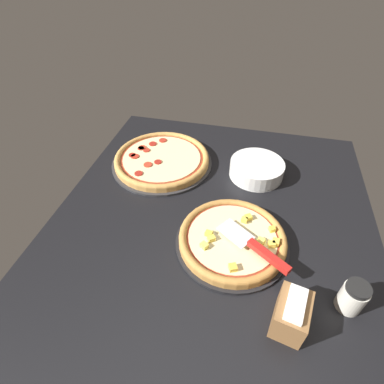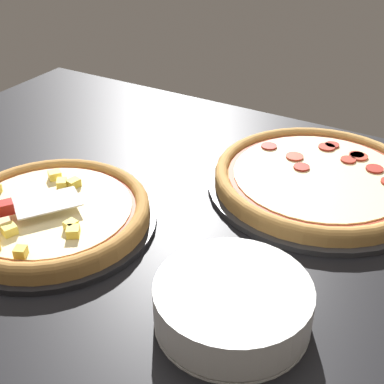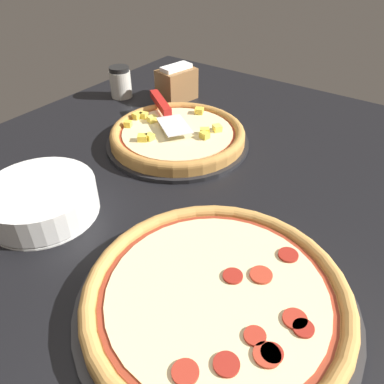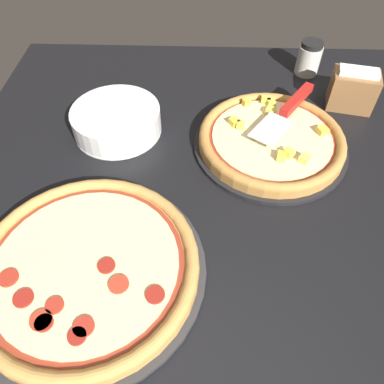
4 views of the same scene
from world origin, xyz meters
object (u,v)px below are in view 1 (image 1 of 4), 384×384
Objects in this scene: parmesan_shaker at (353,297)px; napkin_holder at (291,314)px; plate_stack at (257,169)px; pizza_front at (232,238)px; serving_spatula at (261,251)px; pizza_back at (162,159)px.

parmesan_shaker is 17.96cm from napkin_holder.
parmesan_shaker is at bearing -61.54° from napkin_holder.
parmesan_shaker is (-51.09, -28.24, 1.53)cm from plate_stack.
pizza_front is 35.95cm from parmesan_shaker.
pizza_front is at bearing 58.89° from serving_spatula.
serving_spatula reaches higher than pizza_front.
pizza_back is 78.39cm from napkin_holder.
napkin_holder is at bearing -142.27° from pizza_front.
pizza_back is (36.11, 34.77, -0.15)cm from pizza_front.
napkin_holder is (-8.55, 15.78, 0.37)cm from parmesan_shaker.
plate_stack is 58.40cm from parmesan_shaker.
pizza_back is at bearing 53.65° from parmesan_shaker.
parmesan_shaker is (-49.96, -67.88, 2.13)cm from pizza_back.
pizza_front is at bearing 172.54° from plate_stack.
napkin_holder is at bearing 118.46° from parmesan_shaker.
napkin_holder reaches higher than pizza_back.
pizza_front is 0.85× the size of pizza_back.
plate_stack is at bearing 5.24° from serving_spatula.
serving_spatula is at bearing 70.64° from parmesan_shaker.
parmesan_shaker reaches higher than pizza_front.
serving_spatula is (-5.30, -8.78, 3.13)cm from pizza_front.
napkin_holder reaches higher than serving_spatula.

